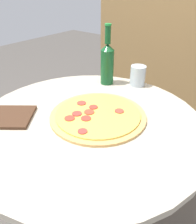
# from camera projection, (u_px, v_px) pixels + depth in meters

# --- Properties ---
(table) EXTENTS (0.86, 0.86, 0.75)m
(table) POSITION_uv_depth(u_px,v_px,m) (89.00, 154.00, 0.91)
(table) COLOR #B2A893
(table) RESTS_ON ground_plane
(fence_panel) EXTENTS (1.38, 0.04, 1.83)m
(fence_panel) POSITION_uv_depth(u_px,v_px,m) (188.00, 31.00, 1.39)
(fence_panel) COLOR olive
(fence_panel) RESTS_ON ground_plane
(pizza) EXTENTS (0.36, 0.36, 0.02)m
(pizza) POSITION_uv_depth(u_px,v_px,m) (98.00, 115.00, 0.83)
(pizza) COLOR tan
(pizza) RESTS_ON table
(beer_bottle) EXTENTS (0.06, 0.06, 0.28)m
(beer_bottle) POSITION_uv_depth(u_px,v_px,m) (107.00, 62.00, 1.05)
(beer_bottle) COLOR #144C23
(beer_bottle) RESTS_ON table
(pizza_paddle) EXTENTS (0.27, 0.24, 0.02)m
(pizza_paddle) POSITION_uv_depth(u_px,v_px,m) (5.00, 117.00, 0.82)
(pizza_paddle) COLOR #422819
(pizza_paddle) RESTS_ON table
(drinking_glass) EXTENTS (0.07, 0.07, 0.10)m
(drinking_glass) POSITION_uv_depth(u_px,v_px,m) (138.00, 76.00, 1.06)
(drinking_glass) COLOR #ADBCC6
(drinking_glass) RESTS_ON table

